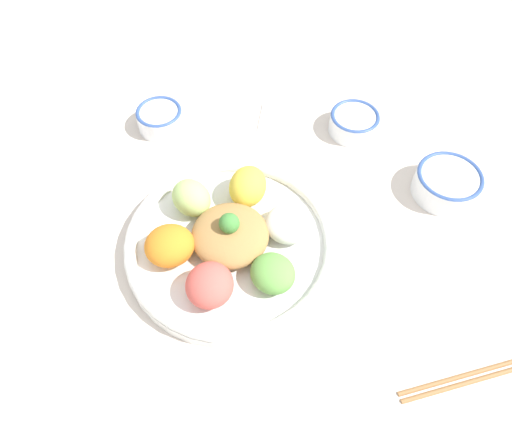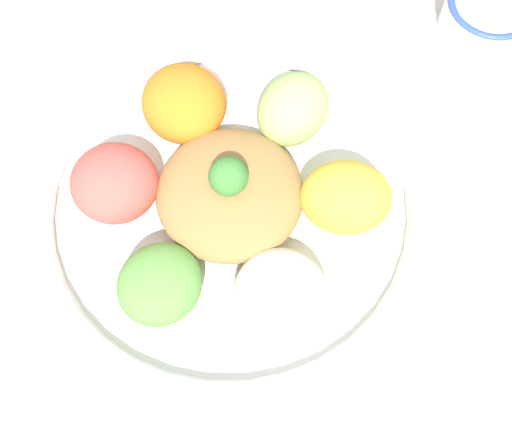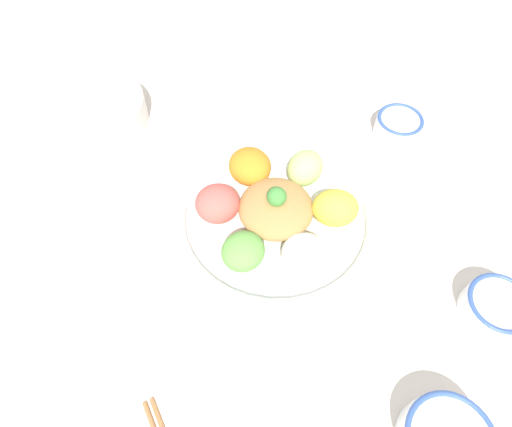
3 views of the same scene
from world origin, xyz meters
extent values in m
plane|color=silver|center=(0.00, 0.00, 0.00)|extent=(2.40, 2.40, 0.00)
cylinder|color=white|center=(0.03, 0.03, 0.01)|extent=(0.34, 0.34, 0.02)
torus|color=white|center=(0.03, 0.03, 0.03)|extent=(0.34, 0.34, 0.02)
ellipsoid|color=#B7DB7A|center=(0.12, 0.02, 0.05)|extent=(0.08, 0.07, 0.06)
ellipsoid|color=orange|center=(0.09, 0.10, 0.05)|extent=(0.10, 0.10, 0.05)
ellipsoid|color=#E55B51|center=(-0.01, 0.11, 0.05)|extent=(0.09, 0.09, 0.06)
ellipsoid|color=#6BAD4C|center=(-0.06, 0.04, 0.04)|extent=(0.08, 0.07, 0.05)
ellipsoid|color=white|center=(-0.02, -0.05, 0.04)|extent=(0.10, 0.10, 0.04)
ellipsoid|color=yellow|center=(0.07, -0.06, 0.05)|extent=(0.09, 0.09, 0.06)
ellipsoid|color=#AD7F47|center=(0.03, 0.03, 0.04)|extent=(0.12, 0.12, 0.04)
sphere|color=#478E3D|center=(0.03, 0.03, 0.07)|extent=(0.03, 0.03, 0.03)
cylinder|color=white|center=(0.32, -0.09, 0.02)|extent=(0.09, 0.09, 0.04)
torus|color=#38569E|center=(0.32, -0.09, 0.04)|extent=(0.09, 0.09, 0.01)
cylinder|color=maroon|center=(0.32, -0.09, 0.04)|extent=(0.07, 0.07, 0.00)
camera|label=1|loc=(-0.28, 0.33, 0.69)|focal=35.00mm
camera|label=2|loc=(-0.18, -0.11, 0.57)|focal=50.00mm
camera|label=3|loc=(-0.33, -0.12, 0.61)|focal=30.00mm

